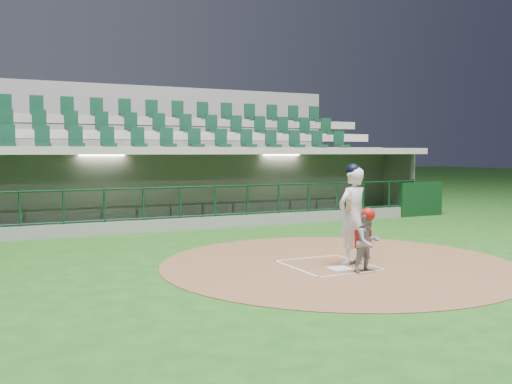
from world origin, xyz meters
TOP-DOWN VIEW (x-y plane):
  - ground at (0.00, 0.00)m, footprint 120.00×120.00m
  - dirt_circle at (0.30, -0.20)m, footprint 7.20×7.20m
  - home_plate at (0.00, -0.70)m, footprint 0.43×0.43m
  - batter_box_chalk at (0.00, -0.30)m, footprint 1.55×1.80m
  - dugout_structure at (0.11, 7.81)m, footprint 16.40×3.70m
  - seating_deck at (0.00, 10.91)m, footprint 17.00×6.72m
  - batter at (0.50, -0.38)m, footprint 0.94×0.95m
  - catcher at (0.33, -1.13)m, footprint 0.58×0.47m

SIDE VIEW (x-z plane):
  - ground at x=0.00m, z-range 0.00..0.00m
  - dirt_circle at x=0.30m, z-range 0.00..0.01m
  - batter_box_chalk at x=0.00m, z-range 0.01..0.02m
  - home_plate at x=0.00m, z-range 0.01..0.03m
  - catcher at x=0.33m, z-range 0.00..1.22m
  - dugout_structure at x=0.11m, z-range -0.54..2.46m
  - batter at x=0.50m, z-range 0.00..2.03m
  - seating_deck at x=0.00m, z-range -1.15..4.00m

